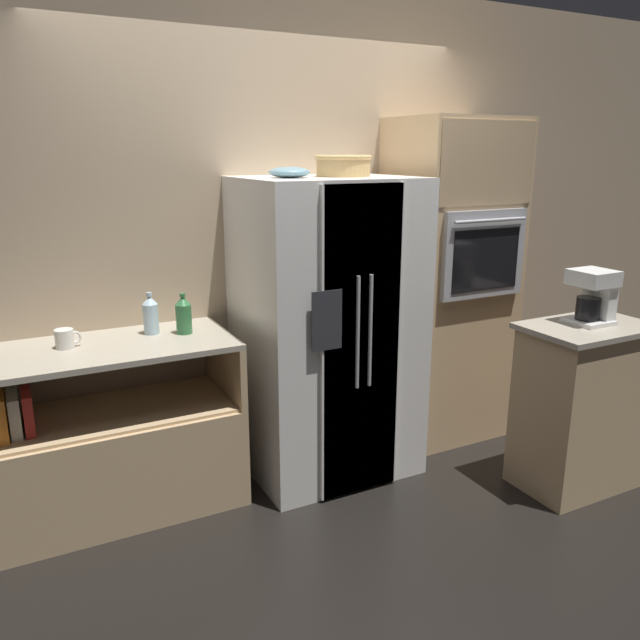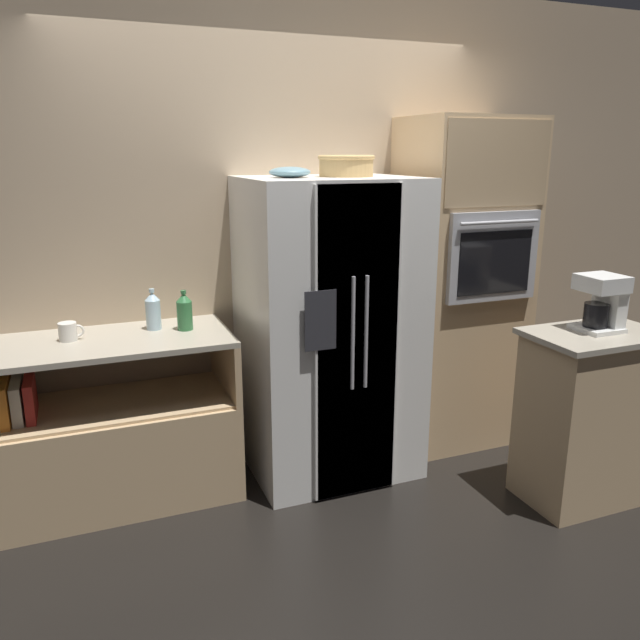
% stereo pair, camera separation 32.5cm
% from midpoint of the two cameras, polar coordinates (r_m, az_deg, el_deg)
% --- Properties ---
extents(ground_plane, '(20.00, 20.00, 0.00)m').
position_cam_midpoint_polar(ground_plane, '(3.84, -4.21, -13.71)').
color(ground_plane, black).
extents(wall_back, '(12.00, 0.06, 2.80)m').
position_cam_midpoint_polar(wall_back, '(3.81, -7.30, 8.22)').
color(wall_back, tan).
rests_on(wall_back, ground_plane).
extents(counter_left, '(1.27, 0.62, 0.91)m').
position_cam_midpoint_polar(counter_left, '(3.57, -20.98, -11.17)').
color(counter_left, tan).
rests_on(counter_left, ground_plane).
extents(refrigerator, '(0.94, 0.81, 1.72)m').
position_cam_midpoint_polar(refrigerator, '(3.60, -1.91, -0.85)').
color(refrigerator, white).
rests_on(refrigerator, ground_plane).
extents(wall_oven, '(0.73, 0.66, 2.05)m').
position_cam_midpoint_polar(wall_oven, '(4.11, 9.51, 3.44)').
color(wall_oven, tan).
rests_on(wall_oven, ground_plane).
extents(island_counter, '(0.70, 0.47, 0.95)m').
position_cam_midpoint_polar(island_counter, '(3.74, 20.40, -7.42)').
color(island_counter, tan).
rests_on(island_counter, ground_plane).
extents(wicker_basket, '(0.31, 0.31, 0.11)m').
position_cam_midpoint_polar(wicker_basket, '(3.51, -0.59, 13.99)').
color(wicker_basket, tan).
rests_on(wicker_basket, refrigerator).
extents(fruit_bowl, '(0.22, 0.22, 0.06)m').
position_cam_midpoint_polar(fruit_bowl, '(3.36, -5.66, 13.29)').
color(fruit_bowl, '#668C99').
rests_on(fruit_bowl, refrigerator).
extents(bottle_tall, '(0.08, 0.08, 0.22)m').
position_cam_midpoint_polar(bottle_tall, '(3.43, -15.05, 0.45)').
color(bottle_tall, '#33723F').
rests_on(bottle_tall, counter_left).
extents(bottle_short, '(0.08, 0.08, 0.23)m').
position_cam_midpoint_polar(bottle_short, '(3.47, -17.85, 0.43)').
color(bottle_short, silver).
rests_on(bottle_short, counter_left).
extents(mug, '(0.13, 0.09, 0.10)m').
position_cam_midpoint_polar(mug, '(3.39, -24.86, -1.60)').
color(mug, silver).
rests_on(mug, counter_left).
extents(coffee_maker, '(0.21, 0.21, 0.29)m').
position_cam_midpoint_polar(coffee_maker, '(3.60, 21.45, 2.16)').
color(coffee_maker, white).
rests_on(coffee_maker, island_counter).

